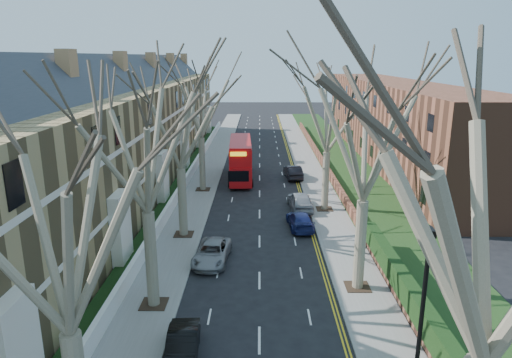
{
  "coord_description": "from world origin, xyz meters",
  "views": [
    {
      "loc": [
        -0.01,
        -15.98,
        13.07
      ],
      "look_at": [
        -0.3,
        20.34,
        3.29
      ],
      "focal_mm": 32.0,
      "sensor_mm": 36.0,
      "label": 1
    }
  ],
  "objects_px": {
    "lamp_post": "(419,338)",
    "double_decker_bus": "(241,161)",
    "car_left_mid": "(182,347)",
    "car_right_near": "(300,220)"
  },
  "relations": [
    {
      "from": "car_left_mid",
      "to": "car_right_near",
      "type": "xyz_separation_m",
      "value": [
        6.6,
        16.18,
        0.0
      ]
    },
    {
      "from": "car_left_mid",
      "to": "car_right_near",
      "type": "relative_size",
      "value": 0.87
    },
    {
      "from": "car_left_mid",
      "to": "car_right_near",
      "type": "height_order",
      "value": "car_right_near"
    },
    {
      "from": "lamp_post",
      "to": "double_decker_bus",
      "type": "height_order",
      "value": "lamp_post"
    },
    {
      "from": "lamp_post",
      "to": "car_left_mid",
      "type": "relative_size",
      "value": 2.1
    },
    {
      "from": "double_decker_bus",
      "to": "car_left_mid",
      "type": "xyz_separation_m",
      "value": [
        -1.33,
        -31.0,
        -1.44
      ]
    },
    {
      "from": "lamp_post",
      "to": "double_decker_bus",
      "type": "distance_m",
      "value": 36.82
    },
    {
      "from": "double_decker_bus",
      "to": "car_left_mid",
      "type": "relative_size",
      "value": 2.62
    },
    {
      "from": "lamp_post",
      "to": "car_left_mid",
      "type": "xyz_separation_m",
      "value": [
        -8.41,
        5.05,
        -3.93
      ]
    },
    {
      "from": "lamp_post",
      "to": "car_left_mid",
      "type": "distance_m",
      "value": 10.57
    }
  ]
}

